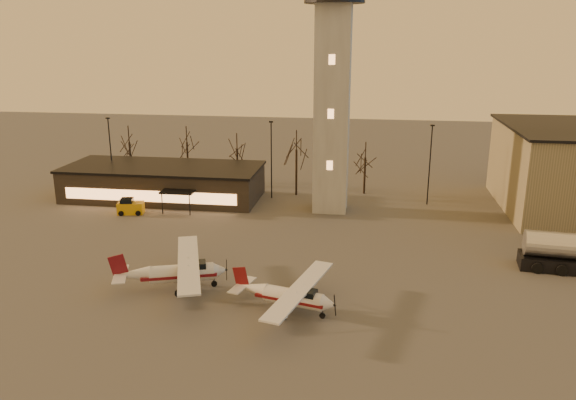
{
  "coord_description": "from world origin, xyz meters",
  "views": [
    {
      "loc": [
        4.69,
        -35.97,
        20.43
      ],
      "look_at": [
        -2.67,
        13.0,
        5.99
      ],
      "focal_mm": 35.0,
      "sensor_mm": 36.0,
      "label": 1
    }
  ],
  "objects": [
    {
      "name": "ground",
      "position": [
        0.0,
        0.0,
        0.0
      ],
      "size": [
        220.0,
        220.0,
        0.0
      ],
      "primitive_type": "plane",
      "color": "#494643",
      "rests_on": "ground"
    },
    {
      "name": "control_tower",
      "position": [
        0.0,
        30.0,
        16.33
      ],
      "size": [
        6.8,
        6.8,
        32.6
      ],
      "color": "gray",
      "rests_on": "ground"
    },
    {
      "name": "terminal",
      "position": [
        -21.99,
        31.98,
        2.16
      ],
      "size": [
        25.4,
        12.2,
        4.3
      ],
      "color": "black",
      "rests_on": "ground"
    },
    {
      "name": "light_poles",
      "position": [
        0.5,
        31.0,
        5.41
      ],
      "size": [
        58.5,
        12.25,
        10.14
      ],
      "color": "black",
      "rests_on": "ground"
    },
    {
      "name": "tree_row",
      "position": [
        -13.7,
        39.16,
        5.94
      ],
      "size": [
        37.2,
        9.2,
        8.8
      ],
      "color": "black",
      "rests_on": "ground"
    },
    {
      "name": "cessna_front",
      "position": [
        -0.57,
        2.66,
        1.07
      ],
      "size": [
        9.05,
        11.29,
        3.12
      ],
      "rotation": [
        0.0,
        0.0,
        -0.25
      ],
      "color": "silver",
      "rests_on": "ground"
    },
    {
      "name": "cessna_rear",
      "position": [
        -10.39,
        5.56,
        1.2
      ],
      "size": [
        10.21,
        12.52,
        3.5
      ],
      "rotation": [
        0.0,
        0.0,
        0.33
      ],
      "color": "beige",
      "rests_on": "ground"
    },
    {
      "name": "fuel_truck",
      "position": [
        23.4,
        14.38,
        1.41
      ],
      "size": [
        9.86,
        3.99,
        3.57
      ],
      "rotation": [
        0.0,
        0.0,
        -0.11
      ],
      "color": "black",
      "rests_on": "ground"
    },
    {
      "name": "service_cart",
      "position": [
        -23.56,
        24.73,
        0.72
      ],
      "size": [
        3.26,
        2.4,
        1.9
      ],
      "rotation": [
        0.0,
        0.0,
        0.2
      ],
      "color": "#CA910B",
      "rests_on": "ground"
    }
  ]
}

